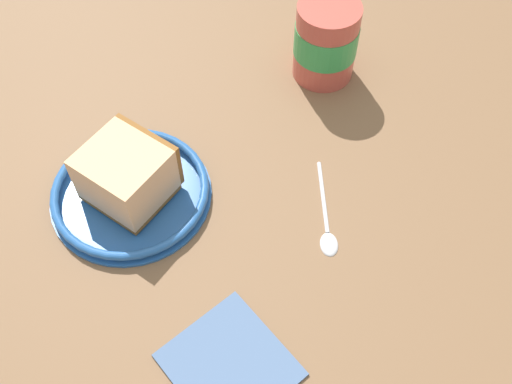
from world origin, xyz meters
TOP-DOWN VIEW (x-y plane):
  - ground_plane at (0.00, 0.00)cm, footprint 134.46×134.46cm
  - small_plate at (-11.15, 5.57)cm, footprint 18.49×18.49cm
  - cake_slice at (-10.88, 5.61)cm, footprint 9.55×9.72cm
  - tea_mug at (19.63, 2.54)cm, footprint 8.69×9.76cm
  - teaspoon at (0.91, -13.59)cm, footprint 9.84×9.90cm
  - folded_napkin at (-17.53, -16.50)cm, footprint 11.74×12.40cm

SIDE VIEW (x-z plane):
  - ground_plane at x=0.00cm, z-range -3.02..0.00cm
  - folded_napkin at x=-17.53cm, z-range 0.00..0.60cm
  - teaspoon at x=0.91cm, z-range -0.05..0.75cm
  - small_plate at x=-11.15cm, z-range -0.01..1.72cm
  - cake_slice at x=-10.88cm, z-range 0.77..7.45cm
  - tea_mug at x=19.63cm, z-range 0.16..10.73cm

